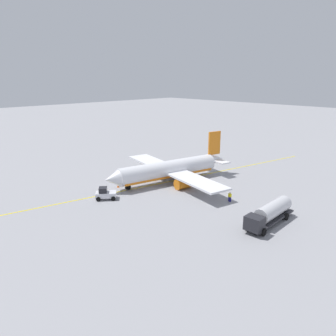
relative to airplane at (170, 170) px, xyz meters
name	(u,v)px	position (x,y,z in m)	size (l,w,h in m)	color
ground_plane	(168,182)	(0.50, -0.10, -2.57)	(400.00, 400.00, 0.00)	#939399
airplane	(170,170)	(0.00, 0.00, 0.00)	(28.95, 31.11, 9.51)	white
fuel_tanker	(270,213)	(3.80, 24.74, -0.84)	(11.26, 3.10, 3.15)	#2D2D33
pushback_tug	(105,194)	(15.39, -0.93, -1.56)	(4.10, 3.90, 2.20)	silver
refueling_worker	(230,197)	(0.47, 15.35, -1.75)	(0.47, 0.59, 1.71)	navy
safety_cone_nose	(118,186)	(9.97, -4.57, -2.27)	(0.55, 0.55, 0.61)	#F2590F
taxi_line_marking	(168,182)	(0.50, -0.10, -2.56)	(83.48, 0.30, 0.01)	yellow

